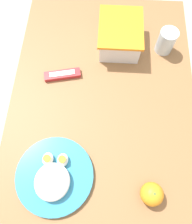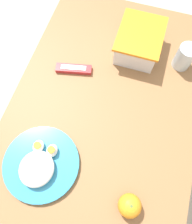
{
  "view_description": "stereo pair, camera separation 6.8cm",
  "coord_description": "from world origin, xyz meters",
  "px_view_note": "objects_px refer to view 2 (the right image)",
  "views": [
    {
      "loc": [
        0.31,
        -0.01,
        1.5
      ],
      "look_at": [
        0.03,
        -0.02,
        0.78
      ],
      "focal_mm": 35.0,
      "sensor_mm": 36.0,
      "label": 1
    },
    {
      "loc": [
        0.3,
        0.06,
        1.5
      ],
      "look_at": [
        0.03,
        -0.02,
        0.78
      ],
      "focal_mm": 35.0,
      "sensor_mm": 36.0,
      "label": 2
    }
  ],
  "objects_px": {
    "food_container": "(139,43)",
    "rice_plate": "(40,164)",
    "orange_fruit": "(130,206)",
    "candy_bar": "(74,69)",
    "drinking_glass": "(185,57)"
  },
  "relations": [
    {
      "from": "rice_plate",
      "to": "drinking_glass",
      "type": "height_order",
      "value": "drinking_glass"
    },
    {
      "from": "rice_plate",
      "to": "drinking_glass",
      "type": "bearing_deg",
      "value": 144.34
    },
    {
      "from": "food_container",
      "to": "rice_plate",
      "type": "distance_m",
      "value": 0.59
    },
    {
      "from": "food_container",
      "to": "rice_plate",
      "type": "bearing_deg",
      "value": -19.88
    },
    {
      "from": "food_container",
      "to": "rice_plate",
      "type": "xyz_separation_m",
      "value": [
        0.55,
        -0.2,
        -0.02
      ]
    },
    {
      "from": "candy_bar",
      "to": "rice_plate",
      "type": "bearing_deg",
      "value": 2.58
    },
    {
      "from": "rice_plate",
      "to": "drinking_glass",
      "type": "relative_size",
      "value": 2.56
    },
    {
      "from": "drinking_glass",
      "to": "rice_plate",
      "type": "bearing_deg",
      "value": -35.66
    },
    {
      "from": "orange_fruit",
      "to": "candy_bar",
      "type": "bearing_deg",
      "value": -142.19
    },
    {
      "from": "food_container",
      "to": "drinking_glass",
      "type": "bearing_deg",
      "value": 84.3
    },
    {
      "from": "rice_plate",
      "to": "drinking_glass",
      "type": "distance_m",
      "value": 0.66
    },
    {
      "from": "orange_fruit",
      "to": "drinking_glass",
      "type": "xyz_separation_m",
      "value": [
        -0.57,
        0.07,
        0.01
      ]
    },
    {
      "from": "food_container",
      "to": "orange_fruit",
      "type": "distance_m",
      "value": 0.6
    },
    {
      "from": "rice_plate",
      "to": "drinking_glass",
      "type": "xyz_separation_m",
      "value": [
        -0.53,
        0.38,
        0.03
      ]
    },
    {
      "from": "food_container",
      "to": "rice_plate",
      "type": "height_order",
      "value": "food_container"
    }
  ]
}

